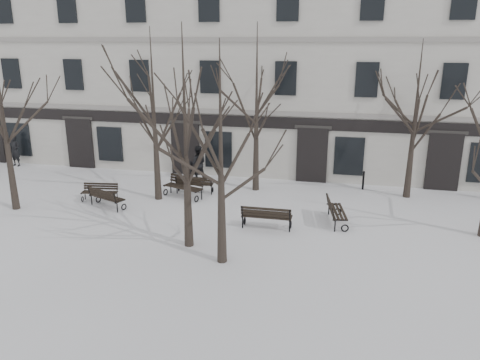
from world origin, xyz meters
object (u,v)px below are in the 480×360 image
(tree_2, at_px, (221,129))
(bench_4, at_px, (194,184))
(tree_1, at_px, (185,113))
(bench_5, at_px, (335,211))
(bench_0, at_px, (100,192))
(bench_1, at_px, (106,197))
(bench_3, at_px, (184,186))
(bench_2, at_px, (267,216))

(tree_2, bearing_deg, bench_4, 114.96)
(tree_1, relative_size, bench_5, 3.84)
(bench_4, bearing_deg, bench_0, 20.95)
(bench_4, bearing_deg, bench_1, 35.31)
(bench_3, distance_m, bench_4, 0.74)
(tree_1, relative_size, bench_4, 4.19)
(bench_2, bearing_deg, tree_1, 40.40)
(tree_1, xyz_separation_m, bench_1, (-4.94, 3.03, -4.40))
(bench_0, bearing_deg, bench_5, -10.17)
(tree_2, bearing_deg, bench_2, 72.36)
(bench_0, distance_m, bench_1, 1.11)
(tree_2, height_order, bench_5, tree_2)
(bench_3, bearing_deg, bench_4, 84.66)
(bench_0, bearing_deg, tree_2, -41.85)
(tree_2, relative_size, bench_5, 3.59)
(bench_0, distance_m, bench_5, 10.88)
(tree_2, xyz_separation_m, bench_2, (1.01, 3.17, -4.05))
(bench_2, distance_m, bench_5, 2.94)
(tree_2, relative_size, bench_3, 3.50)
(tree_1, xyz_separation_m, tree_2, (1.52, -1.00, -0.32))
(bench_1, bearing_deg, bench_5, -155.27)
(bench_0, relative_size, bench_1, 0.88)
(tree_1, relative_size, tree_2, 1.07)
(bench_1, bearing_deg, bench_0, -25.44)
(tree_1, xyz_separation_m, bench_0, (-5.68, 3.86, -4.46))
(bench_2, bearing_deg, bench_4, -41.63)
(tree_1, xyz_separation_m, bench_3, (-1.99, 5.22, -4.36))
(tree_2, relative_size, bench_4, 3.92)
(bench_0, xyz_separation_m, bench_3, (3.69, 1.36, 0.10))
(bench_2, xyz_separation_m, bench_3, (-4.52, 3.05, -0.00))
(bench_5, bearing_deg, bench_4, 60.64)
(tree_1, height_order, bench_1, tree_1)
(bench_0, xyz_separation_m, bench_2, (8.21, -1.69, 0.10))
(tree_2, xyz_separation_m, bench_3, (-3.51, 6.22, -4.05))
(tree_2, height_order, bench_2, tree_2)
(bench_0, distance_m, bench_2, 8.39)
(tree_1, distance_m, tree_2, 1.85)
(bench_1, xyz_separation_m, bench_4, (3.26, 2.85, -0.01))
(bench_0, relative_size, bench_5, 0.84)
(bench_1, distance_m, bench_4, 4.33)
(tree_1, distance_m, bench_5, 7.60)
(bench_1, bearing_deg, tree_1, 170.97)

